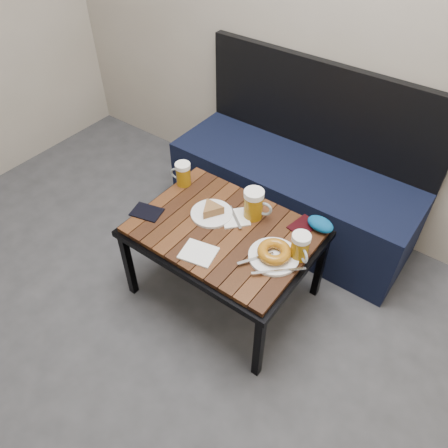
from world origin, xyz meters
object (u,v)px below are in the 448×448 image
Objects in this scene: beer_mug_centre at (254,204)px; beer_mug_left at (183,174)px; beer_mug_right at (300,247)px; passport_navy at (147,212)px; bench at (294,189)px; plate_pie at (212,211)px; cafe_table at (224,235)px; passport_burgundy at (303,226)px; knit_pouch at (320,224)px; plate_bagel at (274,254)px.

beer_mug_left is at bearing 164.54° from beer_mug_centre.
beer_mug_right is 0.75m from passport_navy.
bench reaches higher than plate_pie.
plate_pie is at bearing 158.50° from cafe_table.
passport_burgundy is (-0.08, 0.18, -0.06)m from beer_mug_right.
passport_navy is at bearing -146.06° from plate_pie.
bench is 10.87× the size of knit_pouch.
passport_burgundy is at bearing 176.73° from beer_mug_left.
beer_mug_centre is at bearing 170.06° from beer_mug_left.
beer_mug_left is 0.73m from knit_pouch.
bench is 0.67m from plate_pie.
bench is 9.27× the size of beer_mug_centre.
plate_pie reaches higher than passport_burgundy.
plate_bagel is at bearing 155.10° from beer_mug_left.
plate_pie is (0.26, -0.10, -0.04)m from beer_mug_left.
beer_mug_centre is (0.06, 0.15, 0.12)m from cafe_table.
plate_pie is at bearing -163.32° from beer_mug_centre.
plate_pie is 0.76× the size of plate_bagel.
beer_mug_left is 0.95× the size of passport_burgundy.
bench is at bearing 89.08° from cafe_table.
passport_navy is at bearing 79.63° from beer_mug_left.
beer_mug_centre is 1.17× the size of beer_mug_right.
beer_mug_right reaches higher than beer_mug_left.
cafe_table is 4.24× the size of plate_pie.
beer_mug_centre is at bearing 142.22° from plate_bagel.
plate_bagel is 0.29m from knit_pouch.
bench is at bearing 111.28° from plate_bagel.
plate_pie is at bearing -154.31° from knit_pouch.
beer_mug_centre is at bearing 33.10° from plate_pie.
passport_navy is at bearing -128.55° from beer_mug_right.
beer_mug_left is 0.96× the size of beer_mug_right.
cafe_table is 5.56× the size of beer_mug_centre.
passport_burgundy is at bearing -154.65° from knit_pouch.
beer_mug_centre is at bearing -159.01° from knit_pouch.
plate_pie is (-0.17, -0.11, -0.05)m from beer_mug_centre.
beer_mug_right is 0.20m from passport_burgundy.
knit_pouch is (0.71, 0.39, 0.02)m from passport_navy.
bench is 10.83× the size of beer_mug_right.
passport_burgundy is at bearing 25.75° from plate_pie.
passport_burgundy is (0.65, 0.36, -0.00)m from passport_navy.
passport_burgundy is at bearing 87.98° from plate_bagel.
plate_bagel reaches higher than knit_pouch.
cafe_table is 0.39m from passport_navy.
plate_pie is at bearing -100.28° from bench.
passport_navy is at bearing -114.86° from bench.
knit_pouch is at bearing 35.90° from passport_burgundy.
knit_pouch is (0.35, 0.26, 0.07)m from cafe_table.
beer_mug_centre is 0.32m from beer_mug_right.
plate_pie is at bearing 147.85° from beer_mug_left.
bench is 0.58m from knit_pouch.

